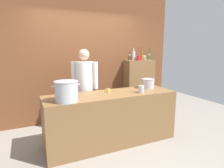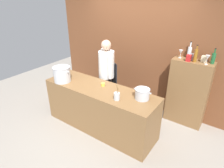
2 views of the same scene
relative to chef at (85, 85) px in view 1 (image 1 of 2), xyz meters
The scene contains 17 objects.
ground_plane 1.18m from the chef, 64.89° to the right, with size 8.00×8.00×0.00m, color gray.
brick_back_panel 0.99m from the chef, 69.67° to the left, with size 4.40×0.10×3.00m, color brown.
prep_counter 0.86m from the chef, 64.89° to the right, with size 2.30×0.70×0.90m, color brown.
bar_cabinet 1.74m from the chef, 19.41° to the left, with size 0.76×0.32×1.38m, color brown.
chef is the anchor object (origin of this frame).
stockpot_large 0.96m from the chef, 122.81° to the right, with size 0.41×0.35×0.31m.
stockpot_small 1.24m from the chef, 24.21° to the right, with size 0.32×0.26×0.19m.
utensil_crock 1.11m from the chef, 44.50° to the right, with size 0.10×0.10×0.30m.
butter_jar 0.58m from the chef, 60.42° to the right, with size 0.07×0.07×0.06m, color yellow.
wine_bottle_amber 1.81m from the chef, 17.45° to the left, with size 0.06×0.06×0.32m.
wine_bottle_clear 1.72m from the chef, 23.67° to the left, with size 0.07×0.07×0.33m.
wine_bottle_green 2.09m from the chef, 17.20° to the left, with size 0.07×0.07×0.28m.
wine_glass_tall 1.99m from the chef, 15.00° to the left, with size 0.08×0.08×0.17m.
wine_glass_short 1.57m from the chef, 23.69° to the left, with size 0.08×0.08×0.16m.
spice_tin_cream 1.94m from the chef, 18.73° to the left, with size 0.09×0.09×0.11m, color beige.
spice_tin_silver 1.75m from the chef, 20.48° to the left, with size 0.07×0.07×0.12m, color #B2B2B7.
spice_tin_red 1.68m from the chef, 17.43° to the left, with size 0.08×0.08×0.12m, color red.
Camera 1 is at (-1.34, -2.93, 1.68)m, focal length 30.56 mm.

